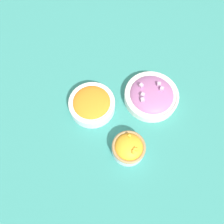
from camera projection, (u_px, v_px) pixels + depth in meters
name	position (u px, v px, depth m)	size (l,w,h in m)	color
ground_plane	(112.00, 115.00, 0.89)	(3.00, 3.00, 0.00)	#337F75
bowl_carrots	(92.00, 104.00, 0.87)	(0.18, 0.18, 0.07)	silver
bowl_red_onion	(151.00, 95.00, 0.89)	(0.22, 0.22, 0.07)	silver
bowl_squash	(129.00, 148.00, 0.79)	(0.12, 0.12, 0.08)	silver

